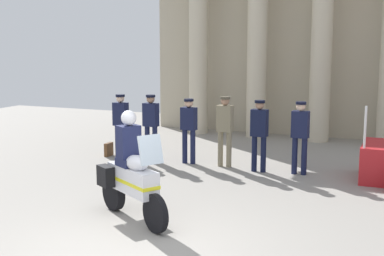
{
  "coord_description": "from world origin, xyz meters",
  "views": [
    {
      "loc": [
        3.68,
        -6.38,
        3.02
      ],
      "look_at": [
        -0.41,
        3.42,
        1.3
      ],
      "focal_mm": 49.42,
      "sensor_mm": 36.0,
      "label": 1
    }
  ],
  "objects": [
    {
      "name": "officer_in_row_3",
      "position": [
        -0.47,
        5.65,
        1.02
      ],
      "size": [
        0.4,
        0.25,
        1.73
      ],
      "rotation": [
        0.0,
        0.0,
        3.06
      ],
      "color": "#7A7056",
      "rests_on": "ground_plane"
    },
    {
      "name": "officer_in_row_4",
      "position": [
        0.44,
        5.48,
        1.0
      ],
      "size": [
        0.4,
        0.25,
        1.7
      ],
      "rotation": [
        0.0,
        0.0,
        3.06
      ],
      "color": "black",
      "rests_on": "ground_plane"
    },
    {
      "name": "motorcycle_with_rider",
      "position": [
        -0.67,
        1.31,
        0.79
      ],
      "size": [
        1.84,
        1.25,
        1.9
      ],
      "rotation": [
        0.0,
        0.0,
        -0.55
      ],
      "color": "black",
      "rests_on": "ground_plane"
    },
    {
      "name": "briefcase_on_ground",
      "position": [
        -3.76,
        5.62,
        0.18
      ],
      "size": [
        0.1,
        0.32,
        0.36
      ],
      "primitive_type": "cube",
      "color": "brown",
      "rests_on": "ground_plane"
    },
    {
      "name": "officer_in_row_1",
      "position": [
        -2.43,
        5.52,
        1.02
      ],
      "size": [
        0.4,
        0.25,
        1.72
      ],
      "rotation": [
        0.0,
        0.0,
        3.06
      ],
      "color": "#141938",
      "rests_on": "ground_plane"
    },
    {
      "name": "officer_in_row_5",
      "position": [
        1.37,
        5.59,
        1.0
      ],
      "size": [
        0.4,
        0.25,
        1.69
      ],
      "rotation": [
        0.0,
        0.0,
        3.06
      ],
      "color": "#141938",
      "rests_on": "ground_plane"
    },
    {
      "name": "officer_in_row_0",
      "position": [
        -3.38,
        5.63,
        0.99
      ],
      "size": [
        0.4,
        0.25,
        1.68
      ],
      "rotation": [
        0.0,
        0.0,
        3.06
      ],
      "color": "#141938",
      "rests_on": "ground_plane"
    },
    {
      "name": "ground_plane",
      "position": [
        0.0,
        0.0,
        0.0
      ],
      "size": [
        28.0,
        28.0,
        0.0
      ],
      "primitive_type": "plane",
      "color": "gray"
    },
    {
      "name": "colonnade_backdrop",
      "position": [
        0.08,
        10.54,
        3.31
      ],
      "size": [
        9.61,
        1.49,
        6.04
      ],
      "color": "#B6AB91",
      "rests_on": "ground_plane"
    },
    {
      "name": "officer_in_row_2",
      "position": [
        -1.43,
        5.65,
        0.97
      ],
      "size": [
        0.4,
        0.25,
        1.64
      ],
      "rotation": [
        0.0,
        0.0,
        3.06
      ],
      "color": "#141938",
      "rests_on": "ground_plane"
    }
  ]
}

